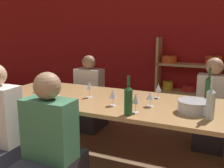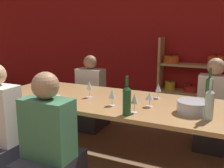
% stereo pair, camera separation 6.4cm
% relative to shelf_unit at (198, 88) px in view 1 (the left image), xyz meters
% --- Properties ---
extents(wall_back_red, '(8.80, 0.06, 2.70)m').
position_rel_shelf_unit_xyz_m(wall_back_red, '(-0.68, 0.20, 0.80)').
color(wall_back_red, '#A31919').
rests_on(wall_back_red, ground_plane).
extents(shelf_unit, '(1.42, 0.30, 1.36)m').
position_rel_shelf_unit_xyz_m(shelf_unit, '(0.00, 0.00, 0.00)').
color(shelf_unit, tan).
rests_on(shelf_unit, ground_plane).
extents(dining_table, '(2.71, 1.02, 0.74)m').
position_rel_shelf_unit_xyz_m(dining_table, '(-0.77, -1.81, 0.12)').
color(dining_table, '#AD7F4C').
rests_on(dining_table, ground_plane).
extents(mixing_bowl, '(0.30, 0.30, 0.11)m').
position_rel_shelf_unit_xyz_m(mixing_bowl, '(0.15, -1.89, 0.25)').
color(mixing_bowl, '#B7BABC').
rests_on(mixing_bowl, dining_table).
extents(wine_bottle_green, '(0.08, 0.08, 0.36)m').
position_rel_shelf_unit_xyz_m(wine_bottle_green, '(0.30, -2.03, 0.33)').
color(wine_bottle_green, '#B2C6C1').
rests_on(wine_bottle_green, dining_table).
extents(wine_bottle_dark, '(0.08, 0.08, 0.36)m').
position_rel_shelf_unit_xyz_m(wine_bottle_dark, '(-0.38, -2.22, 0.33)').
color(wine_bottle_dark, '#1E4C23').
rests_on(wine_bottle_dark, dining_table).
extents(wine_bottle_amber, '(0.07, 0.07, 0.36)m').
position_rel_shelf_unit_xyz_m(wine_bottle_amber, '(0.24, -1.44, 0.33)').
color(wine_bottle_amber, '#1E4C23').
rests_on(wine_bottle_amber, dining_table).
extents(wine_glass_white_a, '(0.08, 0.08, 0.15)m').
position_rel_shelf_unit_xyz_m(wine_glass_white_a, '(-0.27, -1.88, 0.29)').
color(wine_glass_white_a, white).
rests_on(wine_glass_white_a, dining_table).
extents(wine_glass_red_a, '(0.07, 0.07, 0.15)m').
position_rel_shelf_unit_xyz_m(wine_glass_red_a, '(-1.38, -1.92, 0.29)').
color(wine_glass_red_a, white).
rests_on(wine_glass_red_a, dining_table).
extents(wine_glass_white_c, '(0.07, 0.07, 0.17)m').
position_rel_shelf_unit_xyz_m(wine_glass_white_c, '(-0.62, -2.01, 0.31)').
color(wine_glass_white_c, white).
rests_on(wine_glass_white_c, dining_table).
extents(wine_glass_red_b, '(0.08, 0.08, 0.18)m').
position_rel_shelf_unit_xyz_m(wine_glass_red_b, '(-1.68, -1.84, 0.31)').
color(wine_glass_red_b, white).
rests_on(wine_glass_red_b, dining_table).
extents(wine_glass_red_c, '(0.07, 0.07, 0.19)m').
position_rel_shelf_unit_xyz_m(wine_glass_red_c, '(-0.99, -1.83, 0.32)').
color(wine_glass_red_c, white).
rests_on(wine_glass_red_c, dining_table).
extents(wine_glass_white_d, '(0.07, 0.07, 0.16)m').
position_rel_shelf_unit_xyz_m(wine_glass_white_d, '(-0.28, -1.53, 0.30)').
color(wine_glass_white_d, white).
rests_on(wine_glass_white_d, dining_table).
extents(wine_glass_red_d, '(0.07, 0.07, 0.19)m').
position_rel_shelf_unit_xyz_m(wine_glass_red_d, '(-0.34, -2.13, 0.32)').
color(wine_glass_red_d, white).
rests_on(wine_glass_red_d, dining_table).
extents(person_near_a, '(0.44, 0.55, 1.17)m').
position_rel_shelf_unit_xyz_m(person_near_a, '(-0.92, -2.67, -0.13)').
color(person_near_a, '#2D2D38').
rests_on(person_near_a, ground_plane).
extents(person_far_a, '(0.41, 0.51, 1.12)m').
position_rel_shelf_unit_xyz_m(person_far_a, '(-1.47, -0.98, -0.15)').
color(person_far_a, '#2D2D38').
rests_on(person_far_a, ground_plane).
extents(person_near_b, '(0.40, 0.50, 1.20)m').
position_rel_shelf_unit_xyz_m(person_near_b, '(-1.50, -2.66, -0.11)').
color(person_near_b, '#2D2D38').
rests_on(person_near_b, ground_plane).
extents(person_far_b, '(0.37, 0.46, 1.16)m').
position_rel_shelf_unit_xyz_m(person_far_b, '(0.26, -0.95, -0.12)').
color(person_far_b, '#2D2D38').
rests_on(person_far_b, ground_plane).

